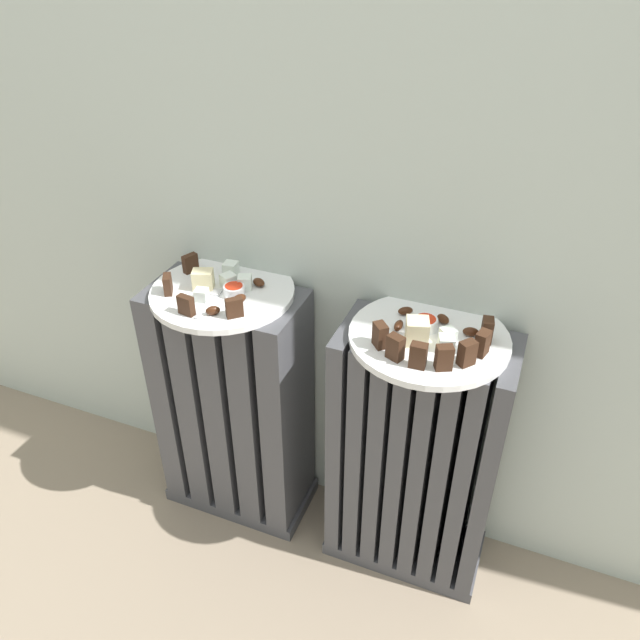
{
  "coord_description": "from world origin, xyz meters",
  "views": [
    {
      "loc": [
        0.35,
        -0.59,
        1.18
      ],
      "look_at": [
        0.0,
        0.28,
        0.55
      ],
      "focal_mm": 34.78,
      "sensor_mm": 36.0,
      "label": 1
    }
  ],
  "objects_px": {
    "fork": "(209,301)",
    "radiator_left": "(234,407)",
    "plate_right": "(429,338)",
    "jam_bowl_left": "(234,290)",
    "jam_bowl_right": "(425,323)",
    "plate_left": "(223,292)",
    "radiator_right": "(414,458)"
  },
  "relations": [
    {
      "from": "plate_right",
      "to": "jam_bowl_left",
      "type": "distance_m",
      "value": 0.37
    },
    {
      "from": "plate_left",
      "to": "jam_bowl_right",
      "type": "xyz_separation_m",
      "value": [
        0.39,
        0.01,
        0.02
      ]
    },
    {
      "from": "radiator_left",
      "to": "jam_bowl_left",
      "type": "bearing_deg",
      "value": -15.55
    },
    {
      "from": "jam_bowl_right",
      "to": "fork",
      "type": "height_order",
      "value": "jam_bowl_right"
    },
    {
      "from": "plate_right",
      "to": "jam_bowl_left",
      "type": "height_order",
      "value": "jam_bowl_left"
    },
    {
      "from": "radiator_left",
      "to": "jam_bowl_right",
      "type": "xyz_separation_m",
      "value": [
        0.39,
        0.01,
        0.31
      ]
    },
    {
      "from": "plate_right",
      "to": "jam_bowl_left",
      "type": "xyz_separation_m",
      "value": [
        -0.37,
        -0.01,
        0.02
      ]
    },
    {
      "from": "radiator_right",
      "to": "jam_bowl_right",
      "type": "height_order",
      "value": "jam_bowl_right"
    },
    {
      "from": "radiator_left",
      "to": "fork",
      "type": "distance_m",
      "value": 0.3
    },
    {
      "from": "radiator_right",
      "to": "fork",
      "type": "relative_size",
      "value": 5.37
    },
    {
      "from": "radiator_right",
      "to": "jam_bowl_left",
      "type": "distance_m",
      "value": 0.48
    },
    {
      "from": "radiator_left",
      "to": "plate_right",
      "type": "distance_m",
      "value": 0.49
    },
    {
      "from": "plate_right",
      "to": "jam_bowl_right",
      "type": "relative_size",
      "value": 6.43
    },
    {
      "from": "radiator_right",
      "to": "plate_left",
      "type": "relative_size",
      "value": 2.05
    },
    {
      "from": "plate_left",
      "to": "plate_right",
      "type": "distance_m",
      "value": 0.4
    },
    {
      "from": "radiator_right",
      "to": "plate_right",
      "type": "height_order",
      "value": "plate_right"
    },
    {
      "from": "radiator_left",
      "to": "plate_left",
      "type": "height_order",
      "value": "plate_left"
    },
    {
      "from": "radiator_left",
      "to": "jam_bowl_left",
      "type": "xyz_separation_m",
      "value": [
        0.03,
        -0.01,
        0.31
      ]
    },
    {
      "from": "jam_bowl_right",
      "to": "jam_bowl_left",
      "type": "bearing_deg",
      "value": -176.26
    },
    {
      "from": "plate_right",
      "to": "jam_bowl_right",
      "type": "xyz_separation_m",
      "value": [
        -0.01,
        0.01,
        0.02
      ]
    },
    {
      "from": "radiator_left",
      "to": "radiator_right",
      "type": "distance_m",
      "value": 0.4
    },
    {
      "from": "radiator_left",
      "to": "plate_right",
      "type": "height_order",
      "value": "plate_right"
    },
    {
      "from": "radiator_left",
      "to": "jam_bowl_right",
      "type": "bearing_deg",
      "value": 2.17
    },
    {
      "from": "radiator_left",
      "to": "jam_bowl_right",
      "type": "distance_m",
      "value": 0.5
    },
    {
      "from": "jam_bowl_right",
      "to": "plate_left",
      "type": "bearing_deg",
      "value": -177.83
    },
    {
      "from": "radiator_left",
      "to": "plate_left",
      "type": "xyz_separation_m",
      "value": [
        0.0,
        0.0,
        0.29
      ]
    },
    {
      "from": "fork",
      "to": "radiator_left",
      "type": "bearing_deg",
      "value": 89.76
    },
    {
      "from": "radiator_right",
      "to": "jam_bowl_right",
      "type": "xyz_separation_m",
      "value": [
        -0.01,
        0.01,
        0.31
      ]
    },
    {
      "from": "radiator_right",
      "to": "jam_bowl_right",
      "type": "relative_size",
      "value": 13.15
    },
    {
      "from": "jam_bowl_right",
      "to": "radiator_left",
      "type": "bearing_deg",
      "value": -177.83
    },
    {
      "from": "plate_left",
      "to": "jam_bowl_left",
      "type": "bearing_deg",
      "value": -15.55
    },
    {
      "from": "jam_bowl_right",
      "to": "plate_right",
      "type": "bearing_deg",
      "value": -51.51
    }
  ]
}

